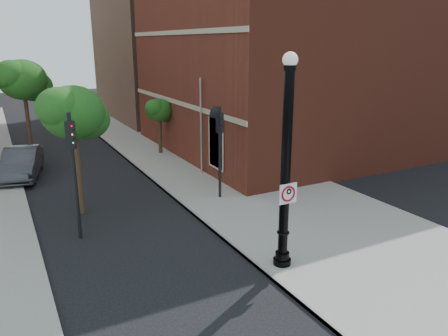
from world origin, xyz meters
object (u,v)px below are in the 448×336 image
traffic_signal_left (73,156)px  traffic_signal_right (220,138)px  no_parking_sign (288,193)px  parked_car (21,163)px  lamppost (285,175)px

traffic_signal_left → traffic_signal_right: traffic_signal_left is taller
no_parking_sign → parked_car: bearing=113.4°
traffic_signal_left → lamppost: bearing=-23.4°
no_parking_sign → traffic_signal_left: traffic_signal_left is taller
parked_car → traffic_signal_left: 9.61m
lamppost → no_parking_sign: bearing=-90.2°
parked_car → traffic_signal_right: bearing=-33.5°
no_parking_sign → traffic_signal_left: size_ratio=0.14×
no_parking_sign → parked_car: size_ratio=0.13×
no_parking_sign → traffic_signal_right: (1.14, 6.70, 0.32)m
lamppost → traffic_signal_right: (1.14, 6.53, -0.22)m
lamppost → parked_car: size_ratio=1.40×
lamppost → traffic_signal_left: 7.49m
traffic_signal_left → parked_car: bearing=119.5°
lamppost → parked_car: (-6.63, 14.51, -2.31)m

